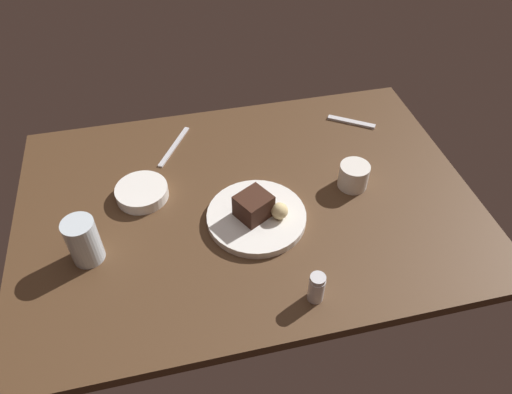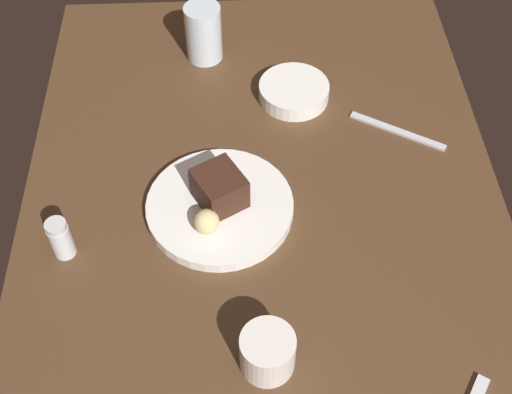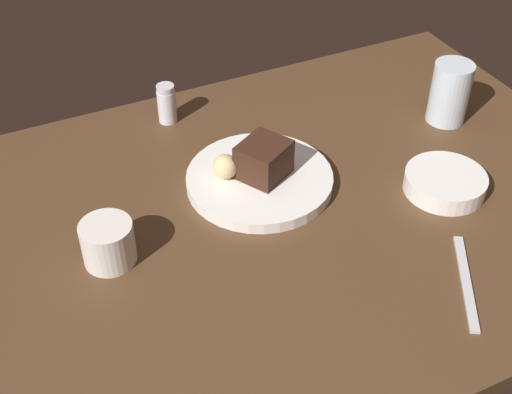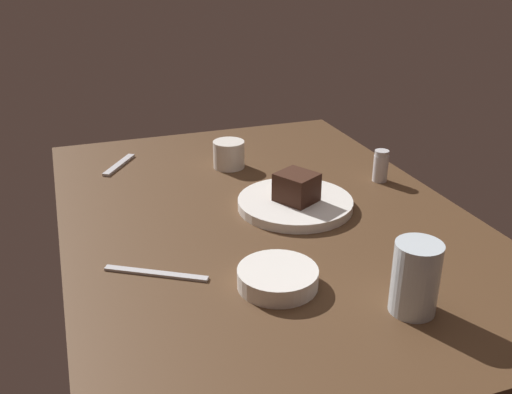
# 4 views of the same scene
# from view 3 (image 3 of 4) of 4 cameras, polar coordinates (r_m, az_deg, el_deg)

# --- Properties ---
(dining_table) EXTENTS (1.20, 0.84, 0.03)m
(dining_table) POSITION_cam_3_polar(r_m,az_deg,el_deg) (1.16, 2.23, -1.56)
(dining_table) COLOR #4C331E
(dining_table) RESTS_ON ground
(dessert_plate) EXTENTS (0.25, 0.25, 0.02)m
(dessert_plate) POSITION_cam_3_polar(r_m,az_deg,el_deg) (1.19, 0.29, 1.42)
(dessert_plate) COLOR white
(dessert_plate) RESTS_ON dining_table
(chocolate_cake_slice) EXTENTS (0.10, 0.10, 0.06)m
(chocolate_cake_slice) POSITION_cam_3_polar(r_m,az_deg,el_deg) (1.17, 0.42, 3.03)
(chocolate_cake_slice) COLOR #381E14
(chocolate_cake_slice) RESTS_ON dessert_plate
(bread_roll) EXTENTS (0.04, 0.04, 0.04)m
(bread_roll) POSITION_cam_3_polar(r_m,az_deg,el_deg) (1.17, -2.53, 2.51)
(bread_roll) COLOR #DBC184
(bread_roll) RESTS_ON dessert_plate
(salt_shaker) EXTENTS (0.04, 0.04, 0.08)m
(salt_shaker) POSITION_cam_3_polar(r_m,az_deg,el_deg) (1.35, -7.34, 7.61)
(salt_shaker) COLOR silver
(salt_shaker) RESTS_ON dining_table
(water_glass) EXTENTS (0.07, 0.07, 0.12)m
(water_glass) POSITION_cam_3_polar(r_m,az_deg,el_deg) (1.38, 15.62, 8.25)
(water_glass) COLOR silver
(water_glass) RESTS_ON dining_table
(side_bowl) EXTENTS (0.14, 0.14, 0.03)m
(side_bowl) POSITION_cam_3_polar(r_m,az_deg,el_deg) (1.22, 15.25, 1.15)
(side_bowl) COLOR white
(side_bowl) RESTS_ON dining_table
(coffee_cup) EXTENTS (0.08, 0.08, 0.07)m
(coffee_cup) POSITION_cam_3_polar(r_m,az_deg,el_deg) (1.06, -12.05, -3.70)
(coffee_cup) COLOR silver
(coffee_cup) RESTS_ON dining_table
(butter_knife) EXTENTS (0.11, 0.17, 0.01)m
(butter_knife) POSITION_cam_3_polar(r_m,az_deg,el_deg) (1.07, 16.85, -6.68)
(butter_knife) COLOR silver
(butter_knife) RESTS_ON dining_table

